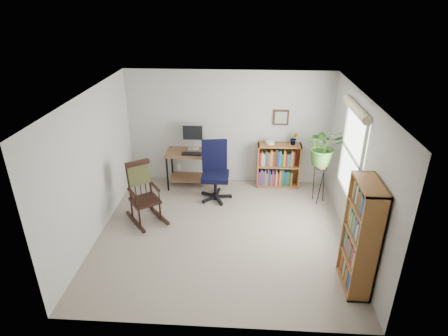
# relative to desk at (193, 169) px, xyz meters

# --- Properties ---
(floor) EXTENTS (4.20, 4.00, 0.00)m
(floor) POSITION_rel_desk_xyz_m (0.73, -1.70, -0.39)
(floor) COLOR gray
(floor) RESTS_ON ground
(ceiling) EXTENTS (4.20, 4.00, 0.00)m
(ceiling) POSITION_rel_desk_xyz_m (0.73, -1.70, 2.01)
(ceiling) COLOR silver
(ceiling) RESTS_ON ground
(wall_back) EXTENTS (4.20, 0.00, 2.40)m
(wall_back) POSITION_rel_desk_xyz_m (0.73, 0.30, 0.81)
(wall_back) COLOR #B2B2AD
(wall_back) RESTS_ON ground
(wall_front) EXTENTS (4.20, 0.00, 2.40)m
(wall_front) POSITION_rel_desk_xyz_m (0.73, -3.70, 0.81)
(wall_front) COLOR #B2B2AD
(wall_front) RESTS_ON ground
(wall_left) EXTENTS (0.00, 4.00, 2.40)m
(wall_left) POSITION_rel_desk_xyz_m (-1.37, -1.70, 0.81)
(wall_left) COLOR #B2B2AD
(wall_left) RESTS_ON ground
(wall_right) EXTENTS (0.00, 4.00, 2.40)m
(wall_right) POSITION_rel_desk_xyz_m (2.83, -1.70, 0.81)
(wall_right) COLOR #B2B2AD
(wall_right) RESTS_ON ground
(window) EXTENTS (0.12, 1.20, 1.50)m
(window) POSITION_rel_desk_xyz_m (2.79, -1.40, 1.01)
(window) COLOR silver
(window) RESTS_ON wall_right
(desk) EXTENTS (1.08, 0.59, 0.78)m
(desk) POSITION_rel_desk_xyz_m (0.00, 0.00, 0.00)
(desk) COLOR brown
(desk) RESTS_ON floor
(monitor) EXTENTS (0.46, 0.16, 0.56)m
(monitor) POSITION_rel_desk_xyz_m (0.00, 0.14, 0.67)
(monitor) COLOR #B0B0B5
(monitor) RESTS_ON desk
(keyboard) EXTENTS (0.40, 0.15, 0.02)m
(keyboard) POSITION_rel_desk_xyz_m (0.00, -0.12, 0.40)
(keyboard) COLOR black
(keyboard) RESTS_ON desk
(office_chair) EXTENTS (0.74, 0.74, 1.19)m
(office_chair) POSITION_rel_desk_xyz_m (0.52, -0.53, 0.21)
(office_chair) COLOR black
(office_chair) RESTS_ON floor
(rocking_chair) EXTENTS (1.03, 1.12, 1.12)m
(rocking_chair) POSITION_rel_desk_xyz_m (-0.67, -1.38, 0.17)
(rocking_chair) COLOR black
(rocking_chair) RESTS_ON floor
(low_bookshelf) EXTENTS (0.89, 0.30, 0.94)m
(low_bookshelf) POSITION_rel_desk_xyz_m (1.79, 0.12, 0.08)
(low_bookshelf) COLOR #935E30
(low_bookshelf) RESTS_ON floor
(tall_bookshelf) EXTENTS (0.30, 0.71, 1.63)m
(tall_bookshelf) POSITION_rel_desk_xyz_m (2.65, -2.83, 0.42)
(tall_bookshelf) COLOR #935E30
(tall_bookshelf) RESTS_ON floor
(plant_stand) EXTENTS (0.24, 0.24, 0.87)m
(plant_stand) POSITION_rel_desk_xyz_m (2.53, -0.53, 0.05)
(plant_stand) COLOR black
(plant_stand) RESTS_ON floor
(spider_plant) EXTENTS (1.69, 1.88, 1.46)m
(spider_plant) POSITION_rel_desk_xyz_m (2.53, -0.53, 1.15)
(spider_plant) COLOR #376A25
(spider_plant) RESTS_ON plant_stand
(potted_plant_small) EXTENTS (0.13, 0.24, 0.11)m
(potted_plant_small) POSITION_rel_desk_xyz_m (2.07, 0.13, 0.60)
(potted_plant_small) COLOR #376A25
(potted_plant_small) RESTS_ON low_bookshelf
(framed_picture) EXTENTS (0.32, 0.04, 0.32)m
(framed_picture) POSITION_rel_desk_xyz_m (1.79, 0.27, 1.07)
(framed_picture) COLOR black
(framed_picture) RESTS_ON wall_back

